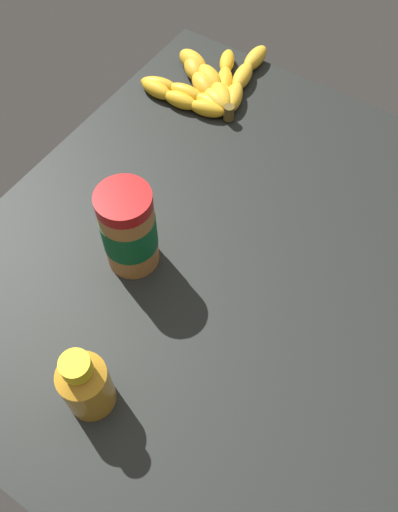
# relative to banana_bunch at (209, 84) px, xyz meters

# --- Properties ---
(ground_plane) EXTENTS (0.90, 0.78, 0.05)m
(ground_plane) POSITION_rel_banana_bunch_xyz_m (0.31, 0.24, -0.04)
(ground_plane) COLOR black
(banana_bunch) EXTENTS (0.24, 0.21, 0.04)m
(banana_bunch) POSITION_rel_banana_bunch_xyz_m (0.00, 0.00, 0.00)
(banana_bunch) COLOR gold
(banana_bunch) RESTS_ON ground_plane
(peanut_butter_jar) EXTENTS (0.08, 0.08, 0.15)m
(peanut_butter_jar) POSITION_rel_banana_bunch_xyz_m (0.39, 0.11, 0.06)
(peanut_butter_jar) COLOR #B27238
(peanut_butter_jar) RESTS_ON ground_plane
(honey_bottle) EXTENTS (0.07, 0.07, 0.13)m
(honey_bottle) POSITION_rel_banana_bunch_xyz_m (0.61, 0.20, 0.04)
(honey_bottle) COLOR orange
(honey_bottle) RESTS_ON ground_plane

